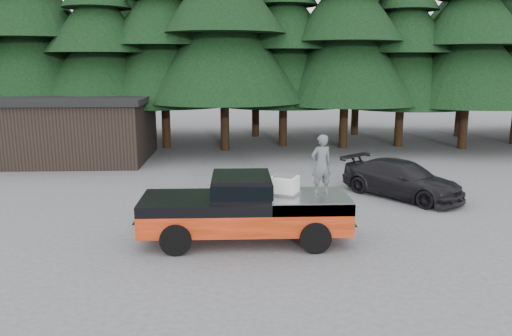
{
  "coord_description": "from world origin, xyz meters",
  "views": [
    {
      "loc": [
        -0.43,
        -14.13,
        4.99
      ],
      "look_at": [
        0.18,
        0.0,
        1.99
      ],
      "focal_mm": 35.0,
      "sensor_mm": 36.0,
      "label": 1
    }
  ],
  "objects_px": {
    "man_on_bed": "(321,164)",
    "parked_car": "(402,179)",
    "air_compressor": "(285,186)",
    "pickup_truck": "(245,218)",
    "utility_building": "(70,128)"
  },
  "relations": [
    {
      "from": "parked_car",
      "to": "utility_building",
      "type": "relative_size",
      "value": 0.56
    },
    {
      "from": "pickup_truck",
      "to": "air_compressor",
      "type": "xyz_separation_m",
      "value": [
        1.12,
        0.12,
        0.91
      ]
    },
    {
      "from": "pickup_truck",
      "to": "air_compressor",
      "type": "distance_m",
      "value": 1.45
    },
    {
      "from": "parked_car",
      "to": "utility_building",
      "type": "xyz_separation_m",
      "value": [
        -14.85,
        8.09,
        0.98
      ]
    },
    {
      "from": "man_on_bed",
      "to": "utility_building",
      "type": "xyz_separation_m",
      "value": [
        -10.99,
        12.49,
        -0.51
      ]
    },
    {
      "from": "parked_car",
      "to": "utility_building",
      "type": "bearing_deg",
      "value": 112.27
    },
    {
      "from": "man_on_bed",
      "to": "parked_car",
      "type": "height_order",
      "value": "man_on_bed"
    },
    {
      "from": "pickup_truck",
      "to": "utility_building",
      "type": "relative_size",
      "value": 0.71
    },
    {
      "from": "air_compressor",
      "to": "parked_car",
      "type": "distance_m",
      "value": 6.64
    },
    {
      "from": "man_on_bed",
      "to": "parked_car",
      "type": "bearing_deg",
      "value": -148.12
    },
    {
      "from": "utility_building",
      "to": "air_compressor",
      "type": "bearing_deg",
      "value": -51.43
    },
    {
      "from": "man_on_bed",
      "to": "utility_building",
      "type": "distance_m",
      "value": 16.65
    },
    {
      "from": "air_compressor",
      "to": "parked_car",
      "type": "bearing_deg",
      "value": 66.39
    },
    {
      "from": "pickup_truck",
      "to": "utility_building",
      "type": "bearing_deg",
      "value": 125.02
    },
    {
      "from": "pickup_truck",
      "to": "man_on_bed",
      "type": "bearing_deg",
      "value": 3.26
    }
  ]
}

